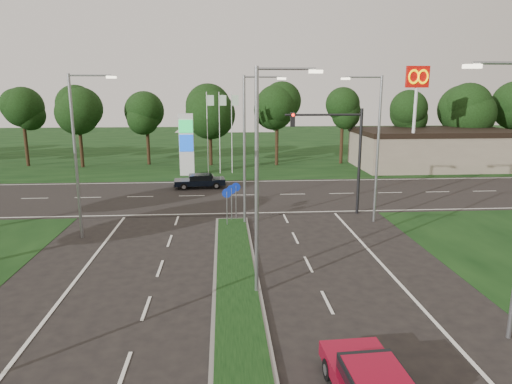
{
  "coord_description": "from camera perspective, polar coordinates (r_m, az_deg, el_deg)",
  "views": [
    {
      "loc": [
        -0.47,
        -11.24,
        8.11
      ],
      "look_at": [
        1.44,
        15.24,
        2.2
      ],
      "focal_mm": 32.0,
      "sensor_mm": 36.0,
      "label": 1
    }
  ],
  "objects": [
    {
      "name": "streetlight_left_far",
      "position": [
        26.6,
        -21.31,
        5.15
      ],
      "size": [
        2.53,
        0.22,
        9.0
      ],
      "color": "gray",
      "rests_on": "ground"
    },
    {
      "name": "median_signs",
      "position": [
        28.38,
        -3.08,
        -0.5
      ],
      "size": [
        1.16,
        1.76,
        2.38
      ],
      "color": "gray",
      "rests_on": "ground"
    },
    {
      "name": "streetlight_right_far",
      "position": [
        28.94,
        14.66,
        6.13
      ],
      "size": [
        2.53,
        0.22,
        9.0
      ],
      "rotation": [
        0.0,
        0.0,
        3.14
      ],
      "color": "gray",
      "rests_on": "ground"
    },
    {
      "name": "traffic_signal",
      "position": [
        30.43,
        10.53,
        5.81
      ],
      "size": [
        5.1,
        0.42,
        7.0
      ],
      "color": "black",
      "rests_on": "ground"
    },
    {
      "name": "gas_pylon",
      "position": [
        44.69,
        -8.41,
        6.1
      ],
      "size": [
        5.8,
        1.26,
        8.0
      ],
      "color": "silver",
      "rests_on": "ground"
    },
    {
      "name": "treeline_far",
      "position": [
        51.2,
        -3.56,
        11.09
      ],
      "size": [
        6.0,
        6.0,
        9.9
      ],
      "color": "black",
      "rests_on": "ground"
    },
    {
      "name": "streetlight_median_near",
      "position": [
        17.57,
        0.73,
        2.61
      ],
      "size": [
        2.53,
        0.22,
        9.0
      ],
      "color": "gray",
      "rests_on": "ground"
    },
    {
      "name": "streetlight_median_far",
      "position": [
        27.45,
        -1.04,
        6.21
      ],
      "size": [
        2.53,
        0.22,
        9.0
      ],
      "color": "gray",
      "rests_on": "ground"
    },
    {
      "name": "commercial_building",
      "position": [
        52.67,
        21.24,
        5.04
      ],
      "size": [
        16.0,
        9.0,
        4.0
      ],
      "primitive_type": "cube",
      "color": "gray",
      "rests_on": "ground"
    },
    {
      "name": "cross_road",
      "position": [
        36.17,
        -3.28,
        -0.43
      ],
      "size": [
        160.0,
        12.0,
        0.02
      ],
      "primitive_type": "cube",
      "color": "black",
      "rests_on": "ground"
    },
    {
      "name": "median_kerb",
      "position": [
        17.24,
        -2.17,
        -15.28
      ],
      "size": [
        2.0,
        26.0,
        0.12
      ],
      "primitive_type": "cube",
      "color": "slate",
      "rests_on": "ground"
    },
    {
      "name": "verge_far",
      "position": [
        66.74,
        -3.72,
        5.54
      ],
      "size": [
        160.0,
        50.0,
        0.02
      ],
      "primitive_type": "cube",
      "color": "black",
      "rests_on": "ground"
    },
    {
      "name": "navy_sedan",
      "position": [
        39.08,
        -7.02,
        1.41
      ],
      "size": [
        4.37,
        2.1,
        1.16
      ],
      "rotation": [
        0.0,
        0.0,
        1.66
      ],
      "color": "black",
      "rests_on": "ground"
    },
    {
      "name": "mcdonalds_sign",
      "position": [
        47.0,
        19.42,
        11.7
      ],
      "size": [
        2.2,
        0.47,
        10.4
      ],
      "color": "silver",
      "rests_on": "ground"
    }
  ]
}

